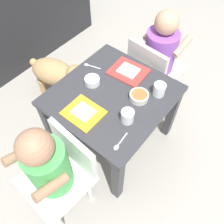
% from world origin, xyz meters
% --- Properties ---
extents(ground_plane, '(7.00, 7.00, 0.00)m').
position_xyz_m(ground_plane, '(0.00, 0.00, 0.00)').
color(ground_plane, '#9E998E').
extents(dining_table, '(0.57, 0.54, 0.43)m').
position_xyz_m(dining_table, '(0.00, 0.00, 0.35)').
color(dining_table, '#333338').
rests_on(dining_table, ground).
extents(seated_child_left, '(0.30, 0.30, 0.67)m').
position_xyz_m(seated_child_left, '(-0.44, -0.04, 0.41)').
color(seated_child_left, silver).
rests_on(seated_child_left, ground).
extents(seated_child_right, '(0.30, 0.30, 0.65)m').
position_xyz_m(seated_child_right, '(0.45, 0.00, 0.41)').
color(seated_child_right, silver).
rests_on(seated_child_right, ground).
extents(dog, '(0.26, 0.41, 0.30)m').
position_xyz_m(dog, '(0.07, 0.53, 0.19)').
color(dog, tan).
rests_on(dog, ground).
extents(food_tray_left, '(0.15, 0.17, 0.02)m').
position_xyz_m(food_tray_left, '(-0.17, 0.03, 0.43)').
color(food_tray_left, gold).
rests_on(food_tray_left, dining_table).
extents(food_tray_right, '(0.17, 0.20, 0.02)m').
position_xyz_m(food_tray_right, '(0.17, 0.03, 0.43)').
color(food_tray_right, red).
rests_on(food_tray_right, dining_table).
extents(water_cup_left, '(0.06, 0.06, 0.06)m').
position_xyz_m(water_cup_left, '(-0.08, -0.15, 0.46)').
color(water_cup_left, white).
rests_on(water_cup_left, dining_table).
extents(water_cup_right, '(0.06, 0.06, 0.07)m').
position_xyz_m(water_cup_right, '(0.14, -0.18, 0.46)').
color(water_cup_right, white).
rests_on(water_cup_right, dining_table).
extents(cereal_bowl_right_side, '(0.09, 0.09, 0.03)m').
position_xyz_m(cereal_bowl_right_side, '(0.06, -0.12, 0.45)').
color(cereal_bowl_right_side, silver).
rests_on(cereal_bowl_right_side, dining_table).
extents(cereal_bowl_left_side, '(0.08, 0.08, 0.03)m').
position_xyz_m(cereal_bowl_left_side, '(-0.01, 0.12, 0.45)').
color(cereal_bowl_left_side, white).
rests_on(cereal_bowl_left_side, dining_table).
extents(spoon_by_left_tray, '(0.04, 0.10, 0.01)m').
position_xyz_m(spoon_by_left_tray, '(0.08, 0.21, 0.43)').
color(spoon_by_left_tray, silver).
rests_on(spoon_by_left_tray, dining_table).
extents(spoon_by_right_tray, '(0.10, 0.02, 0.01)m').
position_xyz_m(spoon_by_right_tray, '(-0.19, -0.20, 0.43)').
color(spoon_by_right_tray, silver).
rests_on(spoon_by_right_tray, dining_table).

